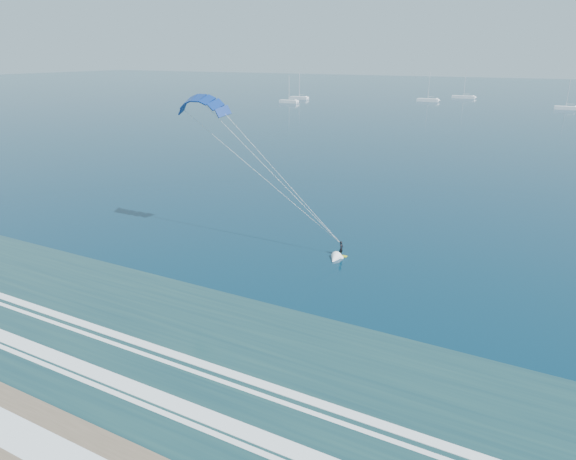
# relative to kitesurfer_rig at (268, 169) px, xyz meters

# --- Properties ---
(ground) EXTENTS (900.00, 900.00, 0.00)m
(ground) POSITION_rel_kitesurfer_rig_xyz_m (1.37, -29.75, -8.38)
(ground) COLOR #072B3E
(ground) RESTS_ON ground
(kitesurfer_rig) EXTENTS (19.10, 4.86, 16.45)m
(kitesurfer_rig) POSITION_rel_kitesurfer_rig_xyz_m (0.00, 0.00, 0.00)
(kitesurfer_rig) COLOR #BCC417
(kitesurfer_rig) RESTS_ON ground
(sailboat_0) EXTENTS (7.79, 2.40, 10.72)m
(sailboat_0) POSITION_rel_kitesurfer_rig_xyz_m (-75.18, 144.62, -7.71)
(sailboat_0) COLOR white
(sailboat_0) RESTS_ON ground
(sailboat_1) EXTENTS (8.18, 2.40, 11.30)m
(sailboat_1) POSITION_rel_kitesurfer_rig_xyz_m (-79.35, 161.92, -7.70)
(sailboat_1) COLOR white
(sailboat_1) RESTS_ON ground
(sailboat_2) EXTENTS (9.79, 2.40, 13.06)m
(sailboat_2) POSITION_rel_kitesurfer_rig_xyz_m (-17.22, 201.05, -7.69)
(sailboat_2) COLOR white
(sailboat_2) RESTS_ON ground
(sailboat_3) EXTENTS (7.28, 2.40, 10.30)m
(sailboat_3) POSITION_rel_kitesurfer_rig_xyz_m (23.94, 169.27, -7.71)
(sailboat_3) COLOR white
(sailboat_3) RESTS_ON ground
(sailboat_7) EXTENTS (8.87, 2.40, 11.91)m
(sailboat_7) POSITION_rel_kitesurfer_rig_xyz_m (-27.42, 178.04, -7.70)
(sailboat_7) COLOR white
(sailboat_7) RESTS_ON ground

